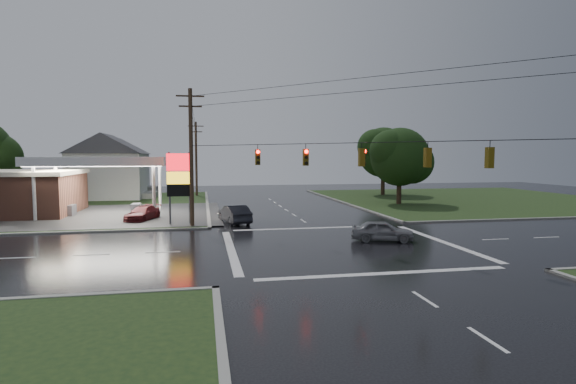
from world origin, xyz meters
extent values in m
plane|color=black|center=(0.00, 0.00, 0.00)|extent=(120.00, 120.00, 0.00)
cube|color=#1A3115|center=(-26.00, 26.00, 0.04)|extent=(36.00, 36.00, 0.08)
cube|color=#1A3115|center=(26.00, 26.00, 0.04)|extent=(36.00, 36.00, 0.08)
cube|color=#2D2D2D|center=(-20.00, 18.00, 0.09)|extent=(26.00, 18.00, 0.02)
cube|color=brown|center=(-27.00, 20.00, 2.00)|extent=(12.00, 10.00, 4.00)
cube|color=beige|center=(-27.00, 20.00, 4.10)|extent=(12.40, 10.40, 0.40)
cylinder|color=silver|center=(-23.00, 15.00, 2.50)|extent=(0.30, 0.30, 5.00)
cylinder|color=silver|center=(-13.00, 15.00, 2.50)|extent=(0.30, 0.30, 5.00)
cylinder|color=silver|center=(-23.00, 21.00, 2.50)|extent=(0.30, 0.30, 5.00)
cylinder|color=silver|center=(-13.00, 21.00, 2.50)|extent=(0.30, 0.30, 5.00)
cube|color=silver|center=(-18.00, 18.00, 5.20)|extent=(12.00, 8.00, 0.80)
cube|color=white|center=(-18.00, 18.00, 4.78)|extent=(11.40, 7.40, 0.04)
cube|color=#59595E|center=(-21.00, 18.00, 0.55)|extent=(0.80, 1.60, 1.10)
cube|color=#59595E|center=(-15.00, 18.00, 0.55)|extent=(0.80, 1.60, 1.10)
cylinder|color=#59595E|center=(-11.30, 10.50, 3.00)|extent=(0.16, 0.16, 6.00)
cylinder|color=#59595E|center=(-9.70, 10.50, 3.00)|extent=(0.16, 0.16, 6.00)
cube|color=red|center=(-10.50, 10.50, 5.20)|extent=(2.00, 0.35, 1.40)
cube|color=yellow|center=(-10.50, 10.50, 3.90)|extent=(2.00, 0.35, 1.00)
cube|color=black|center=(-10.50, 10.50, 2.90)|extent=(2.00, 0.35, 1.00)
cylinder|color=#382619|center=(-9.50, 9.50, 5.50)|extent=(0.32, 0.32, 11.00)
cube|color=#382619|center=(-9.50, 9.50, 10.40)|extent=(2.20, 0.12, 0.12)
cube|color=#382619|center=(-9.50, 9.50, 9.60)|extent=(1.80, 0.12, 0.12)
cylinder|color=#382619|center=(-9.50, 38.00, 5.25)|extent=(0.32, 0.32, 10.50)
cube|color=#382619|center=(-9.50, 38.00, 9.90)|extent=(2.20, 0.12, 0.12)
cube|color=#382619|center=(-9.50, 38.00, 9.10)|extent=(1.80, 0.12, 0.12)
cube|color=#59470C|center=(-4.75, 4.75, 5.60)|extent=(0.34, 0.34, 1.10)
cylinder|color=#FF0C07|center=(-4.75, 4.55, 5.98)|extent=(0.22, 0.08, 0.22)
cube|color=#59470C|center=(-1.90, 1.90, 5.60)|extent=(0.34, 0.34, 1.10)
cylinder|color=#FF0C07|center=(-1.90, 1.70, 5.98)|extent=(0.22, 0.08, 0.22)
cube|color=#59470C|center=(0.95, -0.95, 5.60)|extent=(0.34, 0.34, 1.10)
cylinder|color=#FF0C07|center=(1.15, -0.95, 5.98)|extent=(0.08, 0.22, 0.22)
cube|color=#59470C|center=(3.80, -3.80, 5.60)|extent=(0.34, 0.34, 1.10)
cylinder|color=#FF0C07|center=(3.80, -3.60, 5.98)|extent=(0.22, 0.08, 0.22)
cube|color=#59470C|center=(6.08, -6.08, 5.60)|extent=(0.34, 0.34, 1.10)
cylinder|color=#FF0C07|center=(6.08, -5.88, 5.98)|extent=(0.22, 0.08, 0.22)
cube|color=silver|center=(-21.00, 36.00, 3.00)|extent=(9.00, 8.00, 6.00)
cube|color=gray|center=(-15.70, 36.00, 0.40)|extent=(1.60, 4.80, 0.80)
cube|color=silver|center=(-22.00, 48.00, 3.00)|extent=(9.00, 8.00, 6.00)
cube|color=gray|center=(-16.70, 48.00, 0.40)|extent=(1.60, 4.80, 0.80)
cylinder|color=black|center=(14.00, 22.00, 2.52)|extent=(0.56, 0.56, 5.04)
sphere|color=black|center=(14.00, 22.00, 5.58)|extent=(6.80, 6.80, 6.80)
sphere|color=black|center=(15.70, 22.30, 4.95)|extent=(5.10, 5.10, 5.10)
sphere|color=black|center=(12.64, 21.60, 6.30)|extent=(4.76, 4.76, 4.76)
cylinder|color=black|center=(17.00, 34.00, 2.80)|extent=(0.56, 0.56, 5.60)
sphere|color=black|center=(17.00, 34.00, 6.20)|extent=(7.20, 7.20, 7.20)
sphere|color=black|center=(18.80, 34.30, 5.50)|extent=(5.40, 5.40, 5.40)
sphere|color=black|center=(15.56, 33.60, 7.00)|extent=(5.04, 5.04, 5.04)
imported|color=black|center=(-6.03, 10.81, 0.78)|extent=(2.70, 5.00, 1.56)
imported|color=slate|center=(3.13, 0.87, 0.70)|extent=(4.44, 2.82, 1.41)
imported|color=maroon|center=(-13.91, 14.00, 0.63)|extent=(3.20, 4.69, 1.26)
camera|label=1|loc=(-8.61, -27.13, 5.69)|focal=28.00mm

